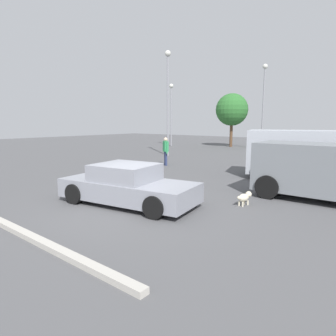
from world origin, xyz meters
The scene contains 11 objects.
ground_plane centered at (0.00, 0.00, 0.00)m, with size 80.00×80.00×0.00m, color #515154.
sedan_foreground centered at (-0.31, 0.15, 0.58)m, with size 4.60×2.42×1.26m.
dog centered at (2.64, 2.31, 0.25)m, with size 0.31×0.66×0.41m.
van_white centered at (3.16, 8.06, 1.18)m, with size 5.76×3.54×2.18m.
suv_dark centered at (4.59, 4.47, 1.02)m, with size 4.67×2.13×1.86m.
pedestrian centered at (-4.54, 7.25, 0.98)m, with size 0.49×0.42×1.65m.
parking_curb centered at (0.00, -3.19, 0.06)m, with size 7.12×0.20×0.12m, color #B7B2A8.
light_post_near centered at (-12.97, 18.54, 4.36)m, with size 0.44×0.44×6.43m.
light_post_mid centered at (-7.60, 11.28, 5.06)m, with size 0.44×0.44×7.66m.
light_post_far centered at (-3.89, 20.42, 5.04)m, with size 0.44×0.44×7.61m.
tree_back_left centered at (-7.53, 21.52, 3.74)m, with size 3.23×3.23×5.37m.
Camera 1 is at (6.33, -6.10, 2.58)m, focal length 31.47 mm.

